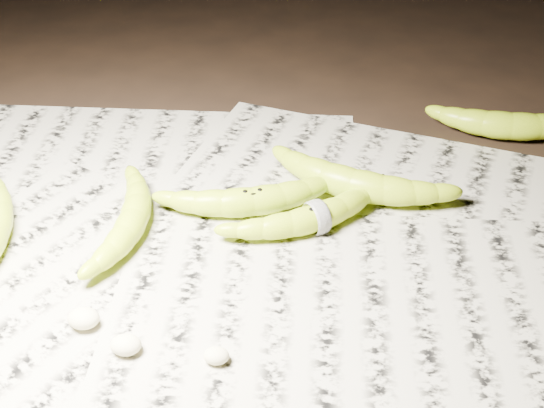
# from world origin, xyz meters

# --- Properties ---
(ground) EXTENTS (3.00, 3.00, 0.00)m
(ground) POSITION_xyz_m (0.00, 0.00, 0.00)
(ground) COLOR black
(ground) RESTS_ON ground
(newspaper_patch) EXTENTS (0.90, 0.70, 0.01)m
(newspaper_patch) POSITION_xyz_m (-0.02, 0.02, 0.00)
(newspaper_patch) COLOR #AEAB95
(newspaper_patch) RESTS_ON ground
(banana_left_b) EXTENTS (0.06, 0.18, 0.03)m
(banana_left_b) POSITION_xyz_m (-0.13, 0.04, 0.03)
(banana_left_b) COLOR #C1DC1B
(banana_left_b) RESTS_ON newspaper_patch
(banana_center) EXTENTS (0.21, 0.11, 0.04)m
(banana_center) POSITION_xyz_m (0.00, 0.09, 0.03)
(banana_center) COLOR #C1DC1B
(banana_center) RESTS_ON newspaper_patch
(banana_taped) EXTENTS (0.20, 0.16, 0.03)m
(banana_taped) POSITION_xyz_m (0.08, 0.07, 0.02)
(banana_taped) COLOR #C1DC1B
(banana_taped) RESTS_ON newspaper_patch
(banana_upper_a) EXTENTS (0.22, 0.13, 0.04)m
(banana_upper_a) POSITION_xyz_m (0.12, 0.13, 0.03)
(banana_upper_a) COLOR #C1DC1B
(banana_upper_a) RESTS_ON newspaper_patch
(banana_upper_b) EXTENTS (0.20, 0.07, 0.04)m
(banana_upper_b) POSITION_xyz_m (0.34, 0.30, 0.03)
(banana_upper_b) COLOR #C1DC1B
(banana_upper_b) RESTS_ON newspaper_patch
(measuring_tape) EXTENTS (0.03, 0.04, 0.04)m
(measuring_tape) POSITION_xyz_m (0.08, 0.07, 0.02)
(measuring_tape) COLOR white
(measuring_tape) RESTS_ON newspaper_patch
(flesh_chunk_a) EXTENTS (0.03, 0.03, 0.02)m
(flesh_chunk_a) POSITION_xyz_m (-0.15, -0.12, 0.02)
(flesh_chunk_a) COLOR beige
(flesh_chunk_a) RESTS_ON newspaper_patch
(flesh_chunk_b) EXTENTS (0.03, 0.03, 0.02)m
(flesh_chunk_b) POSITION_xyz_m (-0.09, -0.15, 0.02)
(flesh_chunk_b) COLOR beige
(flesh_chunk_b) RESTS_ON newspaper_patch
(flesh_chunk_c) EXTENTS (0.02, 0.02, 0.01)m
(flesh_chunk_c) POSITION_xyz_m (-0.01, -0.15, 0.02)
(flesh_chunk_c) COLOR beige
(flesh_chunk_c) RESTS_ON newspaper_patch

